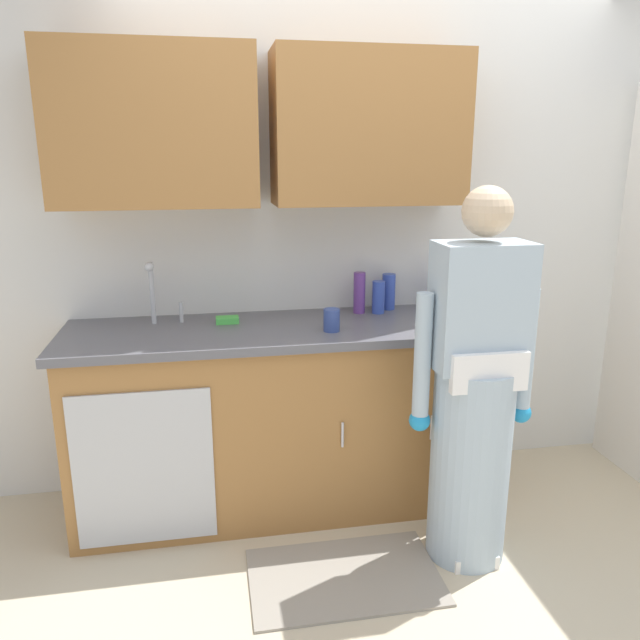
% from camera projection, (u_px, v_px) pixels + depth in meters
% --- Properties ---
extents(ground_plane, '(9.00, 9.00, 0.00)m').
position_uv_depth(ground_plane, '(422.00, 576.00, 2.61)').
color(ground_plane, beige).
extents(kitchen_wall_with_uppers, '(4.80, 0.44, 2.70)m').
position_uv_depth(kitchen_wall_with_uppers, '(343.00, 207.00, 3.14)').
color(kitchen_wall_with_uppers, silver).
rests_on(kitchen_wall_with_uppers, ground).
extents(counter_cabinet, '(1.90, 0.62, 0.90)m').
position_uv_depth(counter_cabinet, '(273.00, 421.00, 3.06)').
color(counter_cabinet, '#9E6B38').
rests_on(counter_cabinet, ground).
extents(countertop, '(1.96, 0.66, 0.04)m').
position_uv_depth(countertop, '(271.00, 330.00, 2.94)').
color(countertop, '#595960').
rests_on(countertop, counter_cabinet).
extents(sink, '(0.50, 0.36, 0.35)m').
position_uv_depth(sink, '(161.00, 334.00, 2.85)').
color(sink, '#B7BABF').
rests_on(sink, counter_cabinet).
extents(person_at_sink, '(0.55, 0.34, 1.62)m').
position_uv_depth(person_at_sink, '(474.00, 409.00, 2.59)').
color(person_at_sink, white).
rests_on(person_at_sink, ground).
extents(floor_mat, '(0.80, 0.50, 0.01)m').
position_uv_depth(floor_mat, '(344.00, 577.00, 2.59)').
color(floor_mat, gray).
rests_on(floor_mat, ground).
extents(bottle_dish_liquid, '(0.06, 0.06, 0.17)m').
position_uv_depth(bottle_dish_liquid, '(378.00, 297.00, 3.15)').
color(bottle_dish_liquid, '#334CB2').
rests_on(bottle_dish_liquid, countertop).
extents(bottle_cleaner_spray, '(0.08, 0.08, 0.21)m').
position_uv_depth(bottle_cleaner_spray, '(435.00, 289.00, 3.23)').
color(bottle_cleaner_spray, '#334CB2').
rests_on(bottle_cleaner_spray, countertop).
extents(bottle_water_short, '(0.07, 0.07, 0.19)m').
position_uv_depth(bottle_water_short, '(389.00, 292.00, 3.23)').
color(bottle_water_short, '#334CB2').
rests_on(bottle_water_short, countertop).
extents(bottle_water_tall, '(0.06, 0.06, 0.21)m').
position_uv_depth(bottle_water_tall, '(359.00, 293.00, 3.15)').
color(bottle_water_tall, '#66388C').
rests_on(bottle_water_tall, countertop).
extents(cup_by_sink, '(0.08, 0.08, 0.11)m').
position_uv_depth(cup_by_sink, '(332.00, 320.00, 2.83)').
color(cup_by_sink, '#33478C').
rests_on(cup_by_sink, countertop).
extents(knife_on_counter, '(0.23, 0.13, 0.01)m').
position_uv_depth(knife_on_counter, '(473.00, 328.00, 2.88)').
color(knife_on_counter, silver).
rests_on(knife_on_counter, countertop).
extents(sponge, '(0.11, 0.07, 0.03)m').
position_uv_depth(sponge, '(227.00, 320.00, 2.98)').
color(sponge, '#4CBF4C').
rests_on(sponge, countertop).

